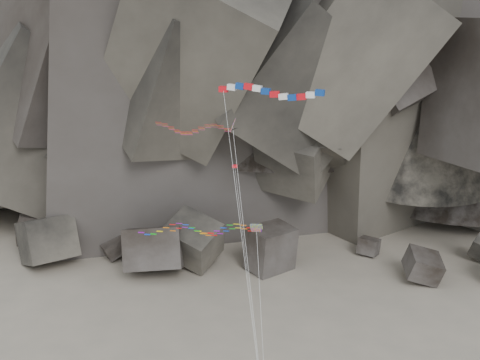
# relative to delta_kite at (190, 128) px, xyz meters

# --- Properties ---
(boulder_field) EXTENTS (81.94, 18.44, 9.97)m
(boulder_field) POSITION_rel_delta_kite_xyz_m (-6.62, 27.35, -25.48)
(boulder_field) COLOR #47423F
(boulder_field) RESTS_ON ground
(delta_kite) EXTENTS (12.89, 14.50, 28.02)m
(delta_kite) POSITION_rel_delta_kite_xyz_m (0.00, 0.00, 0.00)
(delta_kite) COLOR red
(delta_kite) RESTS_ON ground
(banner_kite) EXTENTS (10.15, 13.17, 31.55)m
(banner_kite) POSITION_rel_delta_kite_xyz_m (8.12, -2.43, 3.96)
(banner_kite) COLOR red
(banner_kite) RESTS_ON ground
(parafoil_kite) EXTENTS (14.16, 10.26, 18.25)m
(parafoil_kite) POSITION_rel_delta_kite_xyz_m (0.75, -3.93, -9.37)
(parafoil_kite) COLOR #B6D90C
(parafoil_kite) RESTS_ON ground
(pennant_kite) EXTENTS (4.67, 13.78, 23.02)m
(pennant_kite) POSITION_rel_delta_kite_xyz_m (5.57, -3.47, -9.50)
(pennant_kite) COLOR red
(pennant_kite) RESTS_ON ground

